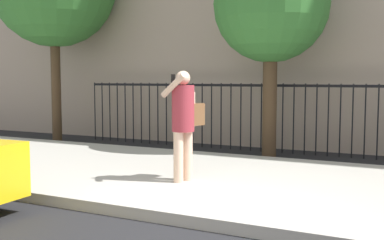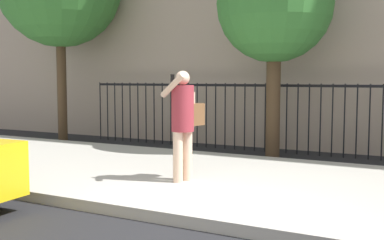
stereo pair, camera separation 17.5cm
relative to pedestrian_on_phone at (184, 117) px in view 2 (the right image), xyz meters
name	(u,v)px [view 2 (the right image)]	position (x,y,z in m)	size (l,w,h in m)	color
ground_plane	(187,229)	(0.94, -1.62, -1.12)	(60.00, 60.00, 0.00)	black
sidewalk	(255,185)	(0.94, 0.58, -1.05)	(28.00, 4.40, 0.15)	#B2ADA3
iron_fence	(315,110)	(0.94, 4.28, -0.10)	(12.03, 0.04, 1.60)	black
pedestrian_on_phone	(184,117)	(0.00, 0.00, 0.00)	(0.52, 0.71, 1.68)	beige
street_tree_mid	(275,6)	(0.19, 3.65, 2.13)	(2.48, 2.48, 4.53)	#4C3823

